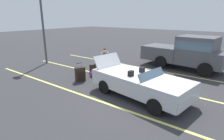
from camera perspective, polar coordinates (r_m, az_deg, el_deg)
name	(u,v)px	position (r m, az deg, el deg)	size (l,w,h in m)	color
ground_plane	(139,96)	(7.84, 8.58, -8.14)	(80.00, 80.00, 0.00)	#333335
lot_line_near	(122,109)	(6.80, 3.06, -12.01)	(18.00, 0.12, 0.01)	#EAE066
lot_line_mid	(153,87)	(8.98, 12.71, -5.14)	(18.00, 0.12, 0.01)	#EAE066
lot_line_far	(172,73)	(11.38, 18.33, -0.97)	(18.00, 0.12, 0.01)	#EAE066
convertible_car	(144,84)	(7.51, 9.98, -4.45)	(4.41, 2.37, 1.50)	silver
suitcase_large_black	(80,74)	(9.54, -9.89, -1.32)	(0.43, 0.55, 0.96)	#2D2319
suitcase_medium_bright	(103,67)	(11.06, -2.68, 1.06)	(0.46, 0.38, 0.62)	#1E479E
suitcase_small_carryon	(93,68)	(10.95, -6.07, 0.49)	(0.22, 0.35, 0.50)	#2D2319
duffel_bag	(93,74)	(10.28, -6.01, -1.10)	(0.68, 0.64, 0.34)	#991E8C
traveler_person	(105,62)	(9.68, -2.21, 2.63)	(0.43, 0.54, 1.65)	#4C3F2D
parked_pickup_truck_near	(189,52)	(12.39, 22.85, 5.23)	(5.15, 2.41, 2.10)	#4C4C51
parking_lamp_post	(42,18)	(13.61, -20.97, 14.80)	(0.50, 0.24, 5.37)	#4C4C51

